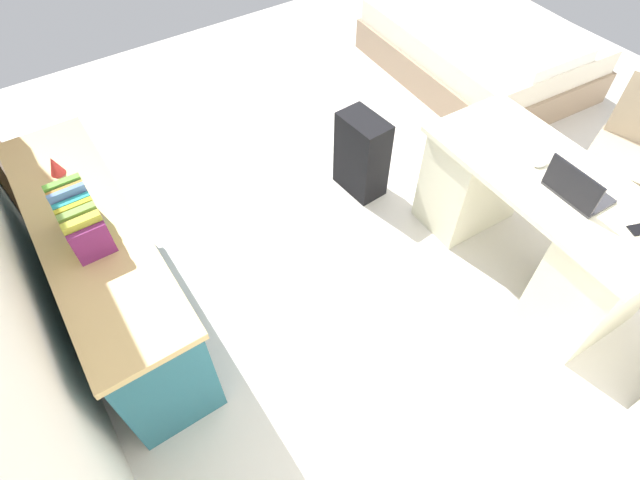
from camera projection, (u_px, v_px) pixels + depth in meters
ground_plane at (413, 182)px, 3.74m from camera, size 6.10×6.10×0.00m
desk at (531, 221)px, 2.96m from camera, size 1.47×0.72×0.75m
office_chair at (626, 160)px, 3.26m from camera, size 0.58×0.58×0.94m
credenza at (109, 269)px, 2.74m from camera, size 1.80×0.48×0.76m
bed at (479, 49)px, 4.51m from camera, size 2.00×1.54×0.58m
suitcase_black at (362, 155)px, 3.47m from camera, size 0.37×0.24×0.61m
laptop at (576, 189)px, 2.55m from camera, size 0.32×0.23×0.21m
computer_mouse at (541, 163)px, 2.73m from camera, size 0.06×0.10×0.03m
book_row at (81, 221)px, 2.32m from camera, size 0.35×0.17×0.24m
figurine_small at (55, 166)px, 2.64m from camera, size 0.08×0.08×0.11m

